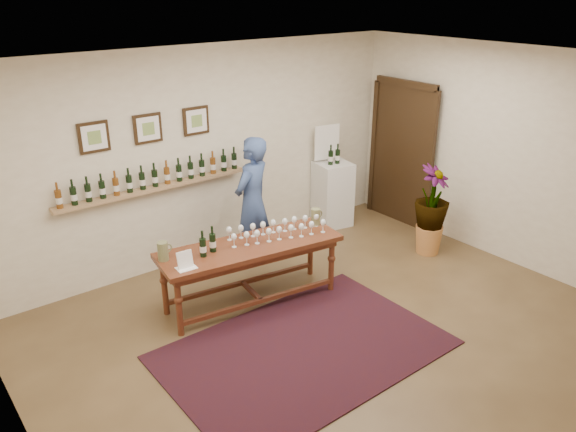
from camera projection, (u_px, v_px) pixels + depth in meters
ground at (334, 333)px, 6.03m from camera, size 6.00×6.00×0.00m
room_shell at (357, 158)px, 8.14m from camera, size 6.00×6.00×6.00m
rug at (304, 349)px, 5.74m from camera, size 2.81×1.88×0.01m
tasting_table at (250, 253)px, 6.38m from camera, size 2.18×0.97×0.75m
table_glasses at (277, 229)px, 6.51m from camera, size 1.28×0.63×0.17m
table_bottles at (208, 241)px, 6.06m from camera, size 0.33×0.25×0.31m
pitcher_left at (163, 251)px, 5.94m from camera, size 0.15×0.15×0.21m
pitcher_right at (316, 217)px, 6.81m from camera, size 0.16×0.16×0.21m
menu_card at (185, 260)px, 5.79m from camera, size 0.21×0.16×0.18m
display_pedestal at (332, 194)px, 8.55m from camera, size 0.57×0.57×0.99m
pedestal_bottles at (334, 154)px, 8.25m from camera, size 0.33×0.14×0.32m
info_sign at (327, 142)px, 8.35m from camera, size 0.41×0.10×0.57m
potted_plant at (431, 210)px, 7.58m from camera, size 0.71×0.71×1.08m
person at (252, 202)px, 7.23m from camera, size 0.74×0.62×1.72m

